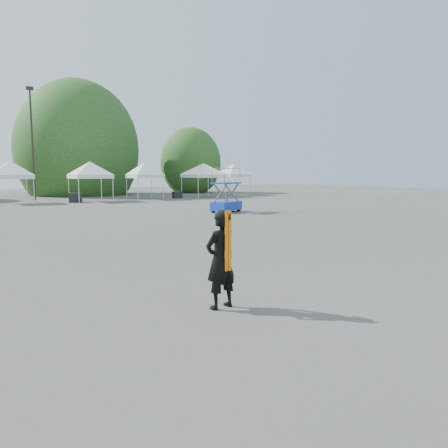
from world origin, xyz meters
TOP-DOWN VIEW (x-y plane):
  - ground at (0.00, 0.00)m, footprint 120.00×120.00m
  - light_pole_east at (3.00, 32.00)m, footprint 0.60×0.25m
  - tree_mid_e at (9.00, 39.00)m, footprint 5.12×5.12m
  - tree_far_e at (22.00, 37.00)m, footprint 3.84×3.84m
  - tent_e at (0.52, 28.16)m, footprint 4.16×4.16m
  - tent_f at (6.42, 27.15)m, footprint 4.28×4.28m
  - tent_g at (11.48, 27.42)m, footprint 3.78×3.78m
  - tent_h at (17.81, 27.48)m, footprint 4.75×4.75m
  - tent_extra_8 at (22.41, 28.73)m, footprint 4.01×4.01m
  - man at (-1.07, -3.08)m, footprint 0.70×0.51m
  - scissor_lift at (10.02, 12.47)m, footprint 2.33×1.78m
  - crate_mid at (4.98, 26.57)m, footprint 1.21×1.07m
  - crate_east at (14.64, 27.11)m, footprint 0.86×0.69m

SIDE VIEW (x-z plane):
  - ground at x=0.00m, z-range 0.00..0.00m
  - crate_east at x=14.64m, z-range 0.00..0.64m
  - crate_mid at x=4.98m, z-range 0.00..0.78m
  - man at x=-1.07m, z-range 0.00..1.78m
  - scissor_lift at x=10.02m, z-range 0.01..2.71m
  - tent_g at x=11.48m, z-range 1.12..5.00m
  - tent_extra_8 at x=22.41m, z-range 1.12..5.00m
  - tent_e at x=0.52m, z-range 1.12..5.00m
  - tent_f at x=6.42m, z-range 1.12..5.00m
  - tent_h at x=17.81m, z-range 1.12..5.00m
  - tree_far_e at x=22.00m, z-range 0.70..6.55m
  - tree_mid_e at x=9.00m, z-range 0.94..8.74m
  - light_pole_east at x=3.00m, z-range 0.62..10.42m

